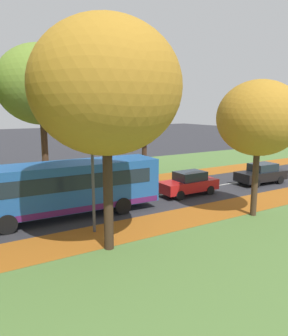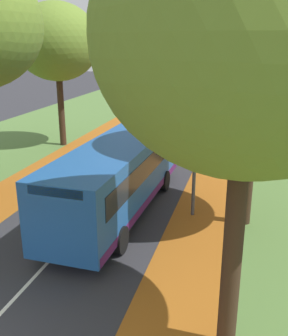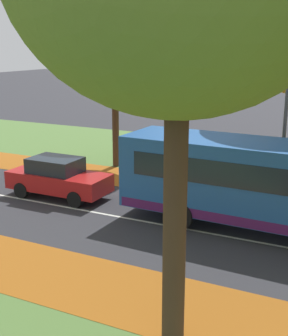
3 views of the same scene
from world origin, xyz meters
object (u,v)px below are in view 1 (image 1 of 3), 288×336
object	(u,v)px
tree_left_near	(41,85)
streetlamp_right	(90,155)
car_red_lead	(189,183)
car_black_following	(261,174)
bus	(65,186)
tree_right_near	(106,87)
tree_left_mid	(144,98)
tree_right_mid	(259,118)

from	to	relation	value
tree_left_near	streetlamp_right	xyz separation A→B (m)	(9.52, -0.32, -3.76)
car_red_lead	car_black_following	bearing A→B (deg)	86.97
tree_left_near	bus	distance (m)	9.00
tree_left_near	streetlamp_right	world-z (taller)	tree_left_near
car_red_lead	car_black_following	size ratio (longest dim) A/B	0.98
tree_left_near	bus	xyz separation A→B (m)	(6.86, -0.73, -5.79)
streetlamp_right	car_red_lead	xyz separation A→B (m)	(-2.74, 8.25, -2.92)
tree_left_near	tree_right_near	bearing A→B (deg)	-2.48
bus	car_black_following	xyz separation A→B (m)	(0.30, 15.65, -0.89)
tree_left_mid	car_black_following	distance (m)	11.42
streetlamp_right	bus	xyz separation A→B (m)	(-2.66, -0.41, -2.03)
bus	car_black_following	bearing A→B (deg)	88.92
tree_left_mid	tree_right_near	world-z (taller)	tree_right_near
tree_right_mid	streetlamp_right	xyz separation A→B (m)	(-2.58, -8.59, -1.64)
tree_left_mid	bus	size ratio (longest dim) A/B	0.88
car_black_following	tree_right_near	bearing A→B (deg)	-72.79
tree_left_mid	tree_right_near	xyz separation A→B (m)	(12.33, -9.23, -0.00)
tree_left_mid	streetlamp_right	xyz separation A→B (m)	(9.91, -9.04, -2.99)
car_red_lead	tree_right_near	bearing A→B (deg)	-58.60
tree_right_near	tree_left_near	bearing A→B (deg)	177.52
tree_left_near	tree_right_mid	size ratio (longest dim) A/B	1.39
tree_right_mid	bus	bearing A→B (deg)	-120.25
bus	tree_right_near	bearing A→B (deg)	2.39
tree_right_mid	car_red_lead	world-z (taller)	tree_right_mid
car_black_following	tree_left_near	bearing A→B (deg)	-115.60
bus	tree_left_near	bearing A→B (deg)	173.94
tree_left_near	car_red_lead	bearing A→B (deg)	49.46
tree_right_near	tree_right_mid	xyz separation A→B (m)	(0.17, 8.79, -1.35)
streetlamp_right	tree_left_near	bearing A→B (deg)	178.07
bus	streetlamp_right	bearing A→B (deg)	8.69
tree_left_mid	car_red_lead	xyz separation A→B (m)	(7.17, -0.79, -5.91)
tree_left_near	tree_left_mid	world-z (taller)	tree_left_near
tree_right_mid	car_black_following	bearing A→B (deg)	126.64
tree_right_mid	tree_left_near	bearing A→B (deg)	-145.65
tree_right_mid	bus	world-z (taller)	tree_right_mid
tree_left_mid	car_black_following	size ratio (longest dim) A/B	2.15
tree_right_mid	bus	xyz separation A→B (m)	(-5.25, -9.00, -3.67)
streetlamp_right	car_black_following	size ratio (longest dim) A/B	1.40
tree_left_near	car_black_following	size ratio (longest dim) A/B	2.41
streetlamp_right	bus	size ratio (longest dim) A/B	0.57
bus	car_black_following	size ratio (longest dim) A/B	2.45
bus	car_black_following	world-z (taller)	bus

